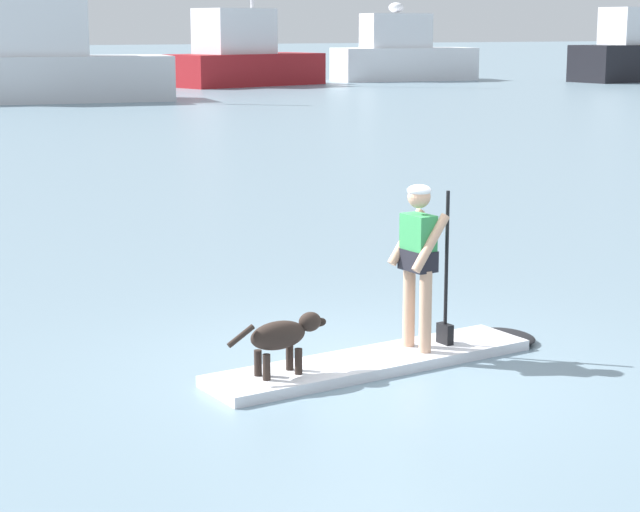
# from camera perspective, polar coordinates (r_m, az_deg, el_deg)

# --- Properties ---
(ground_plane) EXTENTS (400.00, 400.00, 0.00)m
(ground_plane) POSITION_cam_1_polar(r_m,az_deg,el_deg) (10.76, 2.61, -5.62)
(ground_plane) COLOR slate
(paddleboard) EXTENTS (3.64, 0.93, 0.10)m
(paddleboard) POSITION_cam_1_polar(r_m,az_deg,el_deg) (10.88, 3.60, -5.18)
(paddleboard) COLOR silver
(paddleboard) RESTS_ON ground_plane
(person_paddler) EXTENTS (0.62, 0.49, 1.61)m
(person_paddler) POSITION_cam_1_polar(r_m,az_deg,el_deg) (10.83, 5.03, 0.06)
(person_paddler) COLOR tan
(person_paddler) RESTS_ON paddleboard
(dog) EXTENTS (1.02, 0.25, 0.53)m
(dog) POSITION_cam_1_polar(r_m,az_deg,el_deg) (10.13, -1.88, -4.05)
(dog) COLOR #2D231E
(dog) RESTS_ON paddleboard
(moored_boat_outer) EXTENTS (10.80, 5.35, 10.17)m
(moored_boat_outer) POSITION_cam_1_polar(r_m,az_deg,el_deg) (50.92, -13.73, 9.39)
(moored_boat_outer) COLOR silver
(moored_boat_outer) RESTS_ON ground_plane
(moored_boat_port) EXTENTS (9.41, 5.48, 12.46)m
(moored_boat_port) POSITION_cam_1_polar(r_m,az_deg,el_deg) (63.76, -3.94, 9.98)
(moored_boat_port) COLOR maroon
(moored_boat_port) RESTS_ON ground_plane
(moored_boat_center) EXTENTS (8.94, 4.73, 4.65)m
(moored_boat_center) POSITION_cam_1_polar(r_m,az_deg,el_deg) (70.04, 4.15, 10.05)
(moored_boat_center) COLOR white
(moored_boat_center) RESTS_ON ground_plane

